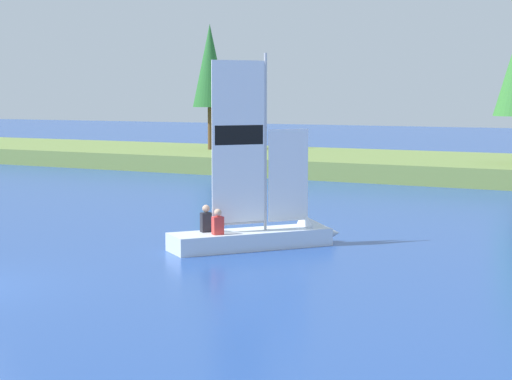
{
  "coord_description": "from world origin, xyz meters",
  "views": [
    {
      "loc": [
        14.88,
        -12.63,
        4.11
      ],
      "look_at": [
        1.6,
        10.96,
        1.2
      ],
      "focal_mm": 61.9,
      "sensor_mm": 36.0,
      "label": 1
    }
  ],
  "objects": [
    {
      "name": "shore_bank",
      "position": [
        0.0,
        31.2,
        0.46
      ],
      "size": [
        80.0,
        10.9,
        0.92
      ],
      "primitive_type": "cube",
      "color": "olive",
      "rests_on": "ground"
    },
    {
      "name": "shoreline_tree_left",
      "position": [
        -13.11,
        31.56,
        5.81
      ],
      "size": [
        2.03,
        2.03,
        7.36
      ],
      "color": "brown",
      "rests_on": "shore_bank"
    },
    {
      "name": "sailboat",
      "position": [
        3.6,
        8.34,
        0.44
      ],
      "size": [
        3.86,
        4.69,
        5.54
      ],
      "rotation": [
        0.0,
        0.0,
        0.94
      ],
      "color": "silver",
      "rests_on": "ground"
    }
  ]
}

